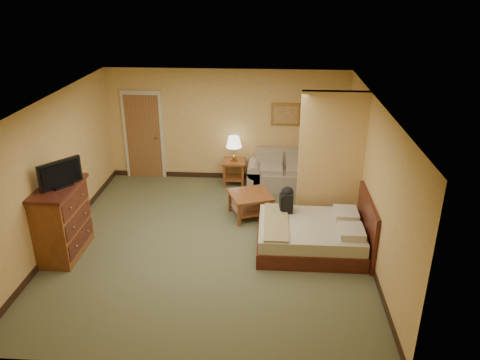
# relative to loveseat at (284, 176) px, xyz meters

# --- Properties ---
(floor) EXTENTS (6.00, 6.00, 0.00)m
(floor) POSITION_rel_loveseat_xyz_m (-1.35, -2.57, -0.27)
(floor) COLOR #585C3B
(floor) RESTS_ON ground
(ceiling) EXTENTS (6.00, 6.00, 0.00)m
(ceiling) POSITION_rel_loveseat_xyz_m (-1.35, -2.57, 2.33)
(ceiling) COLOR white
(ceiling) RESTS_ON back_wall
(back_wall) EXTENTS (5.50, 0.02, 2.60)m
(back_wall) POSITION_rel_loveseat_xyz_m (-1.35, 0.43, 1.03)
(back_wall) COLOR #DDB05E
(back_wall) RESTS_ON floor
(left_wall) EXTENTS (0.02, 6.00, 2.60)m
(left_wall) POSITION_rel_loveseat_xyz_m (-4.10, -2.57, 1.03)
(left_wall) COLOR #DDB05E
(left_wall) RESTS_ON floor
(right_wall) EXTENTS (0.02, 6.00, 2.60)m
(right_wall) POSITION_rel_loveseat_xyz_m (1.40, -2.57, 1.03)
(right_wall) COLOR #DDB05E
(right_wall) RESTS_ON floor
(partition) EXTENTS (1.20, 0.15, 2.60)m
(partition) POSITION_rel_loveseat_xyz_m (0.80, -1.65, 1.03)
(partition) COLOR #DDB05E
(partition) RESTS_ON floor
(door) EXTENTS (0.94, 0.16, 2.10)m
(door) POSITION_rel_loveseat_xyz_m (-3.30, 0.39, 0.76)
(door) COLOR beige
(door) RESTS_ON floor
(baseboard) EXTENTS (5.50, 0.02, 0.12)m
(baseboard) POSITION_rel_loveseat_xyz_m (-1.35, 0.42, -0.21)
(baseboard) COLOR black
(baseboard) RESTS_ON floor
(loveseat) EXTENTS (1.66, 0.77, 0.84)m
(loveseat) POSITION_rel_loveseat_xyz_m (0.00, 0.00, 0.00)
(loveseat) COLOR tan
(loveseat) RESTS_ON floor
(side_table) EXTENTS (0.52, 0.52, 0.57)m
(side_table) POSITION_rel_loveseat_xyz_m (-1.15, 0.08, 0.11)
(side_table) COLOR brown
(side_table) RESTS_ON floor
(table_lamp) EXTENTS (0.35, 0.35, 0.58)m
(table_lamp) POSITION_rel_loveseat_xyz_m (-1.15, 0.08, 0.74)
(table_lamp) COLOR #B28741
(table_lamp) RESTS_ON side_table
(coffee_table) EXTENTS (0.99, 0.99, 0.50)m
(coffee_table) POSITION_rel_loveseat_xyz_m (-0.70, -1.51, 0.08)
(coffee_table) COLOR brown
(coffee_table) RESTS_ON floor
(wall_picture) EXTENTS (0.67, 0.04, 0.52)m
(wall_picture) POSITION_rel_loveseat_xyz_m (0.00, 0.40, 1.33)
(wall_picture) COLOR #B78E3F
(wall_picture) RESTS_ON back_wall
(dresser) EXTENTS (0.63, 1.20, 1.28)m
(dresser) POSITION_rel_loveseat_xyz_m (-3.82, -3.11, 0.37)
(dresser) COLOR brown
(dresser) RESTS_ON floor
(tv) EXTENTS (0.49, 0.62, 0.45)m
(tv) POSITION_rel_loveseat_xyz_m (-3.72, -3.11, 1.22)
(tv) COLOR black
(tv) RESTS_ON dresser
(bed) EXTENTS (1.91, 1.56, 1.01)m
(bed) POSITION_rel_loveseat_xyz_m (0.48, -2.67, 0.00)
(bed) COLOR #43180F
(bed) RESTS_ON floor
(backpack) EXTENTS (0.22, 0.30, 0.48)m
(backpack) POSITION_rel_loveseat_xyz_m (0.00, -2.20, 0.48)
(backpack) COLOR black
(backpack) RESTS_ON bed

